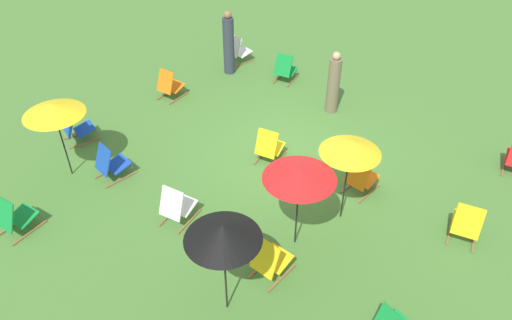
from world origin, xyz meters
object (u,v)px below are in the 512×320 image
at_px(deckchair_6, 111,163).
at_px(deckchair_12, 238,50).
at_px(deckchair_8, 269,147).
at_px(deckchair_10, 14,217).
at_px(deckchair_7, 270,260).
at_px(person_0, 333,84).
at_px(deckchair_2, 361,177).
at_px(deckchair_4, 285,69).
at_px(umbrella_3, 300,174).
at_px(deckchair_5, 170,85).
at_px(deckchair_0, 77,127).
at_px(deckchair_1, 177,206).
at_px(deckchair_9, 466,223).
at_px(umbrella_0, 351,147).
at_px(umbrella_2, 223,232).
at_px(umbrella_1, 53,109).
at_px(person_1, 229,44).

relative_size(deckchair_6, deckchair_12, 1.00).
relative_size(deckchair_8, deckchair_10, 1.02).
distance_m(deckchair_7, person_0, 5.62).
relative_size(deckchair_2, deckchair_10, 1.00).
relative_size(deckchair_4, umbrella_3, 0.48).
height_order(deckchair_5, deckchair_6, same).
bearing_deg(deckchair_0, deckchair_10, 140.91).
bearing_deg(deckchair_12, deckchair_1, 132.37).
distance_m(deckchair_6, deckchair_12, 6.07).
height_order(deckchair_0, umbrella_3, umbrella_3).
distance_m(deckchair_0, deckchair_9, 8.64).
height_order(deckchair_5, deckchair_8, same).
relative_size(deckchair_9, person_0, 0.52).
height_order(umbrella_0, umbrella_3, umbrella_0).
xyz_separation_m(deckchair_2, umbrella_2, (0.16, 3.87, 1.37)).
bearing_deg(deckchair_9, deckchair_8, -8.82).
bearing_deg(umbrella_1, deckchair_12, -82.66).
distance_m(deckchair_4, umbrella_2, 7.83).
distance_m(deckchair_8, umbrella_0, 2.63).
height_order(deckchair_6, deckchair_12, same).
relative_size(deckchair_7, person_0, 0.50).
bearing_deg(deckchair_0, deckchair_4, -93.08).
xyz_separation_m(deckchair_2, deckchair_7, (0.05, 2.90, 0.00)).
relative_size(umbrella_1, person_0, 1.07).
height_order(deckchair_1, umbrella_2, umbrella_2).
distance_m(deckchair_0, deckchair_10, 2.98).
bearing_deg(deckchair_0, deckchair_12, -74.85).
xyz_separation_m(deckchair_9, umbrella_0, (2.04, 0.98, 1.33)).
bearing_deg(deckchair_0, deckchair_7, -165.41).
xyz_separation_m(deckchair_2, deckchair_4, (4.08, -2.77, 0.00)).
bearing_deg(person_1, person_0, 155.44).
height_order(umbrella_2, person_0, umbrella_2).
distance_m(deckchair_5, person_1, 2.18).
bearing_deg(deckchair_0, deckchair_9, -144.67).
bearing_deg(deckchair_1, person_0, -101.52).
relative_size(deckchair_6, person_1, 0.45).
height_order(deckchair_9, person_1, person_1).
xyz_separation_m(umbrella_0, umbrella_1, (5.20, 2.66, -0.05)).
xyz_separation_m(deckchair_7, deckchair_9, (-2.20, -2.99, 0.00)).
relative_size(deckchair_1, deckchair_10, 1.00).
distance_m(deckchair_6, deckchair_8, 3.43).
xyz_separation_m(deckchair_9, deckchair_10, (6.49, 5.26, 0.00)).
height_order(deckchair_4, deckchair_7, same).
xyz_separation_m(deckchair_10, umbrella_0, (-4.45, -4.28, 1.33)).
relative_size(deckchair_10, person_1, 0.45).
height_order(deckchair_8, person_0, person_0).
bearing_deg(deckchair_10, deckchair_0, -62.87).
height_order(person_0, person_1, person_1).
xyz_separation_m(umbrella_1, umbrella_3, (-4.91, -1.53, -0.00)).
distance_m(deckchair_5, umbrella_3, 6.19).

